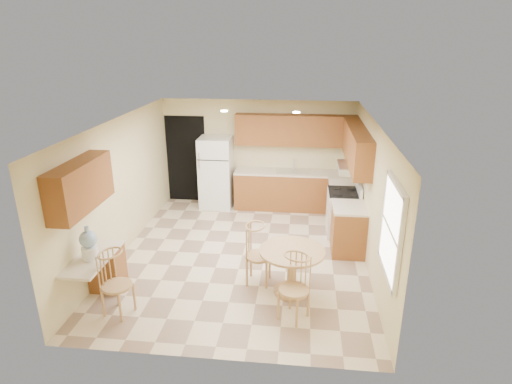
# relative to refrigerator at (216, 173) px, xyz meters

# --- Properties ---
(floor) EXTENTS (5.50, 5.50, 0.00)m
(floor) POSITION_rel_refrigerator_xyz_m (0.95, -2.40, -0.84)
(floor) COLOR beige
(floor) RESTS_ON ground
(ceiling) EXTENTS (4.50, 5.50, 0.02)m
(ceiling) POSITION_rel_refrigerator_xyz_m (0.95, -2.40, 1.66)
(ceiling) COLOR white
(ceiling) RESTS_ON wall_back
(wall_back) EXTENTS (4.50, 0.02, 2.50)m
(wall_back) POSITION_rel_refrigerator_xyz_m (0.95, 0.35, 0.41)
(wall_back) COLOR beige
(wall_back) RESTS_ON floor
(wall_front) EXTENTS (4.50, 0.02, 2.50)m
(wall_front) POSITION_rel_refrigerator_xyz_m (0.95, -5.15, 0.41)
(wall_front) COLOR beige
(wall_front) RESTS_ON floor
(wall_left) EXTENTS (0.02, 5.50, 2.50)m
(wall_left) POSITION_rel_refrigerator_xyz_m (-1.30, -2.40, 0.41)
(wall_left) COLOR beige
(wall_left) RESTS_ON floor
(wall_right) EXTENTS (0.02, 5.50, 2.50)m
(wall_right) POSITION_rel_refrigerator_xyz_m (3.20, -2.40, 0.41)
(wall_right) COLOR beige
(wall_right) RESTS_ON floor
(doorway) EXTENTS (0.90, 0.02, 2.10)m
(doorway) POSITION_rel_refrigerator_xyz_m (-0.80, 0.34, 0.21)
(doorway) COLOR black
(doorway) RESTS_ON floor
(base_cab_back) EXTENTS (2.75, 0.60, 0.87)m
(base_cab_back) POSITION_rel_refrigerator_xyz_m (1.83, 0.05, -0.40)
(base_cab_back) COLOR brown
(base_cab_back) RESTS_ON floor
(counter_back) EXTENTS (2.75, 0.63, 0.04)m
(counter_back) POSITION_rel_refrigerator_xyz_m (1.83, 0.05, 0.05)
(counter_back) COLOR beige
(counter_back) RESTS_ON base_cab_back
(base_cab_right_a) EXTENTS (0.60, 0.59, 0.87)m
(base_cab_right_a) POSITION_rel_refrigerator_xyz_m (2.90, -0.54, -0.40)
(base_cab_right_a) COLOR brown
(base_cab_right_a) RESTS_ON floor
(counter_right_a) EXTENTS (0.63, 0.59, 0.04)m
(counter_right_a) POSITION_rel_refrigerator_xyz_m (2.90, -0.54, 0.05)
(counter_right_a) COLOR beige
(counter_right_a) RESTS_ON base_cab_right_a
(base_cab_right_b) EXTENTS (0.60, 0.80, 0.87)m
(base_cab_right_b) POSITION_rel_refrigerator_xyz_m (2.90, -2.00, -0.40)
(base_cab_right_b) COLOR brown
(base_cab_right_b) RESTS_ON floor
(counter_right_b) EXTENTS (0.63, 0.80, 0.04)m
(counter_right_b) POSITION_rel_refrigerator_xyz_m (2.90, -2.00, 0.05)
(counter_right_b) COLOR beige
(counter_right_b) RESTS_ON base_cab_right_b
(upper_cab_back) EXTENTS (2.75, 0.33, 0.70)m
(upper_cab_back) POSITION_rel_refrigerator_xyz_m (1.83, 0.19, 1.01)
(upper_cab_back) COLOR brown
(upper_cab_back) RESTS_ON wall_back
(upper_cab_right) EXTENTS (0.33, 2.42, 0.70)m
(upper_cab_right) POSITION_rel_refrigerator_xyz_m (3.04, -1.19, 1.01)
(upper_cab_right) COLOR brown
(upper_cab_right) RESTS_ON wall_right
(upper_cab_left) EXTENTS (0.33, 1.40, 0.70)m
(upper_cab_left) POSITION_rel_refrigerator_xyz_m (-1.13, -4.00, 1.01)
(upper_cab_left) COLOR brown
(upper_cab_left) RESTS_ON wall_left
(sink) EXTENTS (0.78, 0.44, 0.01)m
(sink) POSITION_rel_refrigerator_xyz_m (1.80, 0.05, 0.07)
(sink) COLOR silver
(sink) RESTS_ON counter_back
(range_hood) EXTENTS (0.50, 0.76, 0.14)m
(range_hood) POSITION_rel_refrigerator_xyz_m (2.95, -1.22, 0.58)
(range_hood) COLOR silver
(range_hood) RESTS_ON upper_cab_right
(desk_pedestal) EXTENTS (0.48, 0.42, 0.72)m
(desk_pedestal) POSITION_rel_refrigerator_xyz_m (-1.05, -3.72, -0.48)
(desk_pedestal) COLOR brown
(desk_pedestal) RESTS_ON floor
(desk_top) EXTENTS (0.50, 1.20, 0.04)m
(desk_top) POSITION_rel_refrigerator_xyz_m (-1.05, -4.10, -0.09)
(desk_top) COLOR beige
(desk_top) RESTS_ON desk_pedestal
(window) EXTENTS (0.06, 1.12, 1.30)m
(window) POSITION_rel_refrigerator_xyz_m (3.18, -4.25, 0.66)
(window) COLOR white
(window) RESTS_ON wall_right
(can_light_a) EXTENTS (0.14, 0.14, 0.02)m
(can_light_a) POSITION_rel_refrigerator_xyz_m (0.45, -1.20, 1.65)
(can_light_a) COLOR white
(can_light_a) RESTS_ON ceiling
(can_light_b) EXTENTS (0.14, 0.14, 0.02)m
(can_light_b) POSITION_rel_refrigerator_xyz_m (1.85, -1.20, 1.65)
(can_light_b) COLOR white
(can_light_b) RESTS_ON ceiling
(refrigerator) EXTENTS (0.74, 0.72, 1.68)m
(refrigerator) POSITION_rel_refrigerator_xyz_m (0.00, 0.00, 0.00)
(refrigerator) COLOR white
(refrigerator) RESTS_ON floor
(stove) EXTENTS (0.65, 0.76, 1.09)m
(stove) POSITION_rel_refrigerator_xyz_m (2.88, -1.22, -0.37)
(stove) COLOR white
(stove) RESTS_ON floor
(dining_table) EXTENTS (1.02, 1.02, 0.76)m
(dining_table) POSITION_rel_refrigerator_xyz_m (1.89, -3.53, -0.35)
(dining_table) COLOR tan
(dining_table) RESTS_ON floor
(chair_table_a) EXTENTS (0.45, 0.58, 1.02)m
(chair_table_a) POSITION_rel_refrigerator_xyz_m (1.34, -3.38, -0.22)
(chair_table_a) COLOR tan
(chair_table_a) RESTS_ON floor
(chair_table_b) EXTENTS (0.43, 0.50, 0.98)m
(chair_table_b) POSITION_rel_refrigerator_xyz_m (1.94, -4.28, -0.24)
(chair_table_b) COLOR tan
(chair_table_b) RESTS_ON floor
(chair_desk) EXTENTS (0.43, 0.56, 0.98)m
(chair_desk) POSITION_rel_refrigerator_xyz_m (-0.60, -4.45, -0.24)
(chair_desk) COLOR tan
(chair_desk) RESTS_ON floor
(water_crock) EXTENTS (0.25, 0.25, 0.52)m
(water_crock) POSITION_rel_refrigerator_xyz_m (-1.05, -4.16, 0.16)
(water_crock) COLOR white
(water_crock) RESTS_ON desk_top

